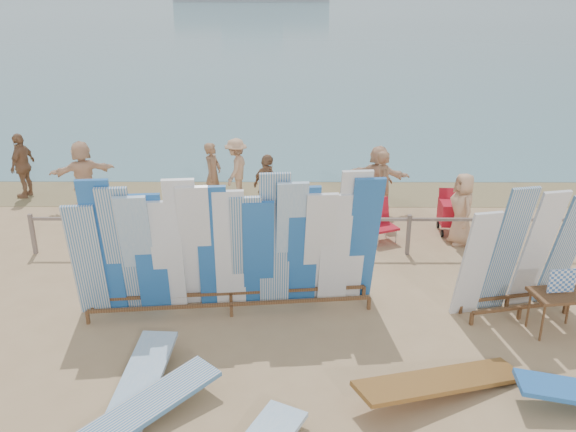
{
  "coord_description": "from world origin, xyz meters",
  "views": [
    {
      "loc": [
        -0.5,
        -8.93,
        5.47
      ],
      "look_at": [
        -0.56,
        2.58,
        1.03
      ],
      "focal_mm": 38.0,
      "sensor_mm": 36.0,
      "label": 1
    }
  ],
  "objects_px": {
    "beachgoer_4": "(268,190)",
    "side_surfboard_rack": "(522,256)",
    "main_surfboard_rack": "(230,250)",
    "beachgoer_7": "(384,186)",
    "flat_board_e": "(129,430)",
    "beachgoer_11": "(83,174)",
    "beach_chair_right": "(381,229)",
    "beachgoer_3": "(236,169)",
    "vendor_table": "(556,312)",
    "beachgoer_extra_1": "(23,165)",
    "beachgoer_1": "(213,175)",
    "flat_board_a": "(137,400)",
    "flat_board_c": "(441,394)",
    "beachgoer_6": "(462,209)",
    "stroller": "(448,216)",
    "beachgoer_5": "(378,178)",
    "beach_chair_left": "(352,227)"
  },
  "relations": [
    {
      "from": "side_surfboard_rack",
      "to": "beachgoer_5",
      "type": "relative_size",
      "value": 1.47
    },
    {
      "from": "beachgoer_7",
      "to": "beachgoer_extra_1",
      "type": "bearing_deg",
      "value": 82.15
    },
    {
      "from": "vendor_table",
      "to": "beachgoer_3",
      "type": "xyz_separation_m",
      "value": [
        -5.84,
        6.72,
        0.43
      ]
    },
    {
      "from": "side_surfboard_rack",
      "to": "vendor_table",
      "type": "xyz_separation_m",
      "value": [
        0.45,
        -0.61,
        -0.73
      ]
    },
    {
      "from": "main_surfboard_rack",
      "to": "flat_board_a",
      "type": "relative_size",
      "value": 1.95
    },
    {
      "from": "beachgoer_extra_1",
      "to": "beachgoer_1",
      "type": "distance_m",
      "value": 5.22
    },
    {
      "from": "flat_board_a",
      "to": "beachgoer_1",
      "type": "xyz_separation_m",
      "value": [
        0.14,
        7.98,
        0.83
      ]
    },
    {
      "from": "beach_chair_left",
      "to": "beachgoer_4",
      "type": "relative_size",
      "value": 0.49
    },
    {
      "from": "flat_board_a",
      "to": "flat_board_c",
      "type": "relative_size",
      "value": 1.0
    },
    {
      "from": "side_surfboard_rack",
      "to": "beachgoer_1",
      "type": "height_order",
      "value": "side_surfboard_rack"
    },
    {
      "from": "stroller",
      "to": "beachgoer_5",
      "type": "height_order",
      "value": "beachgoer_5"
    },
    {
      "from": "flat_board_e",
      "to": "beachgoer_11",
      "type": "bearing_deg",
      "value": 155.66
    },
    {
      "from": "flat_board_e",
      "to": "beachgoer_5",
      "type": "xyz_separation_m",
      "value": [
        4.32,
        8.34,
        0.84
      ]
    },
    {
      "from": "main_surfboard_rack",
      "to": "flat_board_e",
      "type": "relative_size",
      "value": 1.95
    },
    {
      "from": "vendor_table",
      "to": "beachgoer_11",
      "type": "xyz_separation_m",
      "value": [
        -9.7,
        6.04,
        0.49
      ]
    },
    {
      "from": "main_surfboard_rack",
      "to": "beachgoer_7",
      "type": "distance_m",
      "value": 5.55
    },
    {
      "from": "beachgoer_4",
      "to": "side_surfboard_rack",
      "type": "bearing_deg",
      "value": -173.03
    },
    {
      "from": "side_surfboard_rack",
      "to": "beachgoer_4",
      "type": "distance_m",
      "value": 6.19
    },
    {
      "from": "side_surfboard_rack",
      "to": "beachgoer_1",
      "type": "distance_m",
      "value": 8.13
    },
    {
      "from": "flat_board_e",
      "to": "side_surfboard_rack",
      "type": "bearing_deg",
      "value": 71.62
    },
    {
      "from": "beachgoer_3",
      "to": "beachgoer_1",
      "type": "bearing_deg",
      "value": -32.06
    },
    {
      "from": "side_surfboard_rack",
      "to": "beachgoer_6",
      "type": "bearing_deg",
      "value": 80.64
    },
    {
      "from": "beachgoer_extra_1",
      "to": "side_surfboard_rack",
      "type": "bearing_deg",
      "value": 69.47
    },
    {
      "from": "beachgoer_extra_1",
      "to": "beachgoer_11",
      "type": "distance_m",
      "value": 2.04
    },
    {
      "from": "beach_chair_right",
      "to": "beachgoer_3",
      "type": "bearing_deg",
      "value": 116.17
    },
    {
      "from": "flat_board_c",
      "to": "beachgoer_6",
      "type": "xyz_separation_m",
      "value": [
        1.63,
        5.36,
        0.81
      ]
    },
    {
      "from": "stroller",
      "to": "beachgoer_extra_1",
      "type": "height_order",
      "value": "beachgoer_extra_1"
    },
    {
      "from": "vendor_table",
      "to": "beach_chair_left",
      "type": "bearing_deg",
      "value": 119.16
    },
    {
      "from": "flat_board_c",
      "to": "beachgoer_7",
      "type": "height_order",
      "value": "beachgoer_7"
    },
    {
      "from": "beach_chair_right",
      "to": "beachgoer_extra_1",
      "type": "bearing_deg",
      "value": 137.8
    },
    {
      "from": "flat_board_a",
      "to": "beachgoer_1",
      "type": "distance_m",
      "value": 8.02
    },
    {
      "from": "side_surfboard_rack",
      "to": "beachgoer_11",
      "type": "distance_m",
      "value": 10.72
    },
    {
      "from": "beachgoer_4",
      "to": "beachgoer_11",
      "type": "bearing_deg",
      "value": 36.78
    },
    {
      "from": "flat_board_a",
      "to": "beachgoer_5",
      "type": "distance_m",
      "value": 8.92
    },
    {
      "from": "flat_board_c",
      "to": "beachgoer_7",
      "type": "relative_size",
      "value": 1.56
    },
    {
      "from": "side_surfboard_rack",
      "to": "beachgoer_extra_1",
      "type": "relative_size",
      "value": 1.4
    },
    {
      "from": "beach_chair_left",
      "to": "beachgoer_extra_1",
      "type": "relative_size",
      "value": 0.48
    },
    {
      "from": "flat_board_a",
      "to": "beachgoer_3",
      "type": "height_order",
      "value": "beachgoer_3"
    },
    {
      "from": "flat_board_c",
      "to": "beachgoer_3",
      "type": "height_order",
      "value": "beachgoer_3"
    },
    {
      "from": "beachgoer_6",
      "to": "beachgoer_4",
      "type": "bearing_deg",
      "value": -114.68
    },
    {
      "from": "main_surfboard_rack",
      "to": "beachgoer_1",
      "type": "distance_m",
      "value": 5.57
    },
    {
      "from": "stroller",
      "to": "beachgoer_3",
      "type": "distance_m",
      "value": 5.65
    },
    {
      "from": "flat_board_a",
      "to": "beachgoer_1",
      "type": "height_order",
      "value": "beachgoer_1"
    },
    {
      "from": "flat_board_e",
      "to": "beachgoer_11",
      "type": "relative_size",
      "value": 1.54
    },
    {
      "from": "vendor_table",
      "to": "beach_chair_right",
      "type": "xyz_separation_m",
      "value": [
        -2.36,
        3.83,
        -0.11
      ]
    },
    {
      "from": "beachgoer_extra_1",
      "to": "beachgoer_3",
      "type": "height_order",
      "value": "beachgoer_extra_1"
    },
    {
      "from": "flat_board_e",
      "to": "beachgoer_4",
      "type": "xyz_separation_m",
      "value": [
        1.56,
        7.3,
        0.86
      ]
    },
    {
      "from": "beachgoer_5",
      "to": "vendor_table",
      "type": "bearing_deg",
      "value": 128.37
    },
    {
      "from": "vendor_table",
      "to": "flat_board_a",
      "type": "xyz_separation_m",
      "value": [
        -6.54,
        -1.81,
        -0.39
      ]
    },
    {
      "from": "side_surfboard_rack",
      "to": "flat_board_a",
      "type": "height_order",
      "value": "side_surfboard_rack"
    }
  ]
}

